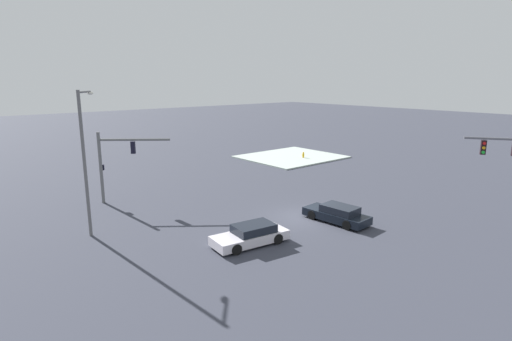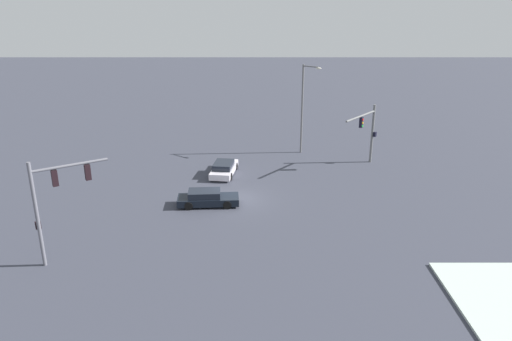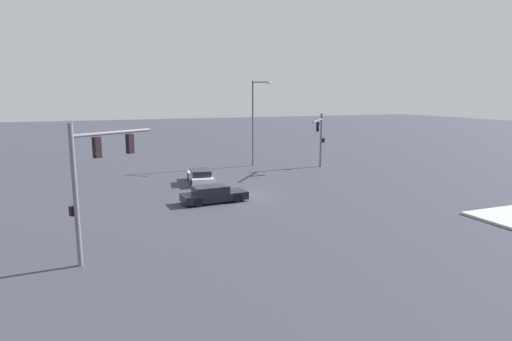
{
  "view_description": "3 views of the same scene",
  "coord_description": "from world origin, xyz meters",
  "px_view_note": "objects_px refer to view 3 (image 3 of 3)",
  "views": [
    {
      "loc": [
        -19.0,
        20.54,
        9.66
      ],
      "look_at": [
        1.82,
        2.89,
        3.56
      ],
      "focal_mm": 28.77,
      "sensor_mm": 36.0,
      "label": 1
    },
    {
      "loc": [
        1.66,
        -34.59,
        14.55
      ],
      "look_at": [
        1.69,
        0.67,
        2.19
      ],
      "focal_mm": 33.19,
      "sensor_mm": 36.0,
      "label": 2
    },
    {
      "loc": [
        -10.17,
        -29.78,
        7.58
      ],
      "look_at": [
        1.69,
        0.11,
        1.86
      ],
      "focal_mm": 29.86,
      "sensor_mm": 36.0,
      "label": 3
    }
  ],
  "objects_px": {
    "traffic_signal_near_corner": "(320,133)",
    "traffic_signal_opposite_side": "(94,170)",
    "sedan_car_waiting_far": "(200,176)",
    "streetlamp_curved_arm": "(255,118)",
    "sedan_car_approaching": "(213,194)"
  },
  "relations": [
    {
      "from": "streetlamp_curved_arm",
      "to": "sedan_car_approaching",
      "type": "relative_size",
      "value": 1.9
    },
    {
      "from": "streetlamp_curved_arm",
      "to": "sedan_car_waiting_far",
      "type": "xyz_separation_m",
      "value": [
        -7.74,
        -6.7,
        -4.58
      ]
    },
    {
      "from": "traffic_signal_opposite_side",
      "to": "sedan_car_waiting_far",
      "type": "height_order",
      "value": "traffic_signal_opposite_side"
    },
    {
      "from": "traffic_signal_near_corner",
      "to": "traffic_signal_opposite_side",
      "type": "height_order",
      "value": "traffic_signal_opposite_side"
    },
    {
      "from": "sedan_car_waiting_far",
      "to": "traffic_signal_near_corner",
      "type": "bearing_deg",
      "value": -71.1
    },
    {
      "from": "traffic_signal_opposite_side",
      "to": "sedan_car_waiting_far",
      "type": "xyz_separation_m",
      "value": [
        8.77,
        15.35,
        -3.64
      ]
    },
    {
      "from": "traffic_signal_opposite_side",
      "to": "sedan_car_waiting_far",
      "type": "bearing_deg",
      "value": 26.73
    },
    {
      "from": "streetlamp_curved_arm",
      "to": "sedan_car_waiting_far",
      "type": "height_order",
      "value": "streetlamp_curved_arm"
    },
    {
      "from": "streetlamp_curved_arm",
      "to": "sedan_car_waiting_far",
      "type": "relative_size",
      "value": 1.88
    },
    {
      "from": "sedan_car_waiting_far",
      "to": "traffic_signal_opposite_side",
      "type": "bearing_deg",
      "value": 157.7
    },
    {
      "from": "streetlamp_curved_arm",
      "to": "sedan_car_approaching",
      "type": "xyz_separation_m",
      "value": [
        -8.58,
        -13.73,
        -4.58
      ]
    },
    {
      "from": "traffic_signal_opposite_side",
      "to": "sedan_car_approaching",
      "type": "xyz_separation_m",
      "value": [
        7.94,
        8.32,
        -3.64
      ]
    },
    {
      "from": "sedan_car_waiting_far",
      "to": "streetlamp_curved_arm",
      "type": "bearing_deg",
      "value": -41.67
    },
    {
      "from": "traffic_signal_near_corner",
      "to": "sedan_car_waiting_far",
      "type": "height_order",
      "value": "traffic_signal_near_corner"
    },
    {
      "from": "streetlamp_curved_arm",
      "to": "sedan_car_approaching",
      "type": "distance_m",
      "value": 16.83
    }
  ]
}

